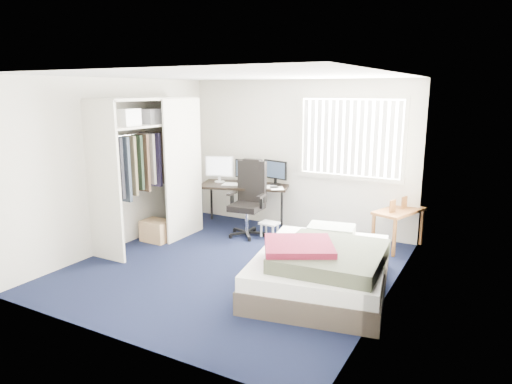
{
  "coord_description": "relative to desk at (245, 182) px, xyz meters",
  "views": [
    {
      "loc": [
        3.02,
        -4.92,
        2.32
      ],
      "look_at": [
        0.11,
        0.4,
        0.97
      ],
      "focal_mm": 32.0,
      "sensor_mm": 36.0,
      "label": 1
    }
  ],
  "objects": [
    {
      "name": "ground",
      "position": [
        0.84,
        -1.75,
        -0.77
      ],
      "size": [
        4.2,
        4.2,
        0.0
      ],
      "primitive_type": "plane",
      "color": "black",
      "rests_on": "ground"
    },
    {
      "name": "room_shell",
      "position": [
        0.84,
        -1.75,
        0.74
      ],
      "size": [
        4.2,
        4.2,
        4.2
      ],
      "color": "silver",
      "rests_on": "ground"
    },
    {
      "name": "window_assembly",
      "position": [
        1.74,
        0.29,
        0.83
      ],
      "size": [
        1.72,
        0.09,
        1.32
      ],
      "color": "white",
      "rests_on": "ground"
    },
    {
      "name": "closet",
      "position": [
        -0.83,
        -1.49,
        0.58
      ],
      "size": [
        0.64,
        1.84,
        2.22
      ],
      "color": "beige",
      "rests_on": "ground"
    },
    {
      "name": "desk",
      "position": [
        0.0,
        0.0,
        0.0
      ],
      "size": [
        1.64,
        1.12,
        1.2
      ],
      "color": "black",
      "rests_on": "ground"
    },
    {
      "name": "office_chair",
      "position": [
        0.3,
        -0.42,
        -0.3
      ],
      "size": [
        0.63,
        0.63,
        1.24
      ],
      "color": "black",
      "rests_on": "ground"
    },
    {
      "name": "footstool",
      "position": [
        0.66,
        -0.36,
        -0.59
      ],
      "size": [
        0.3,
        0.24,
        0.24
      ],
      "color": "white",
      "rests_on": "ground"
    },
    {
      "name": "nightstand",
      "position": [
        2.59,
        0.09,
        -0.25
      ],
      "size": [
        0.69,
        0.95,
        0.77
      ],
      "color": "brown",
      "rests_on": "ground"
    },
    {
      "name": "bed",
      "position": [
        2.11,
        -1.85,
        -0.49
      ],
      "size": [
        1.83,
        2.23,
        0.66
      ],
      "color": "#3D342C",
      "rests_on": "ground"
    },
    {
      "name": "pine_box",
      "position": [
        -0.81,
        -1.4,
        -0.61
      ],
      "size": [
        0.45,
        0.34,
        0.33
      ],
      "primitive_type": "cube",
      "rotation": [
        0.0,
        0.0,
        -0.02
      ],
      "color": "#AA8155",
      "rests_on": "ground"
    }
  ]
}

